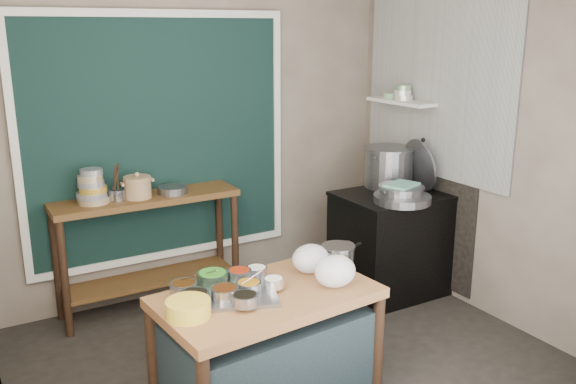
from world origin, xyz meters
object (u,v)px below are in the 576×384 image
stove_block (392,245)px  condiment_tray (229,295)px  back_counter (149,253)px  saucepan (338,255)px  ceramic_crock (138,188)px  stock_pot (389,167)px  prep_table (268,351)px  yellow_basin (188,309)px  steamer (401,193)px  utensil_cup (117,194)px

stove_block → condiment_tray: size_ratio=1.71×
back_counter → saucepan: bearing=-62.7°
ceramic_crock → stock_pot: 2.12m
prep_table → yellow_basin: size_ratio=5.21×
back_counter → ceramic_crock: bearing=-159.1°
back_counter → condiment_tray: (-0.04, -1.62, 0.29)m
saucepan → ceramic_crock: bearing=102.4°
saucepan → steamer: size_ratio=0.60×
stock_pot → prep_table: bearing=-147.7°
prep_table → stove_block: (1.73, 0.95, 0.05)m
condiment_tray → yellow_basin: size_ratio=2.20×
back_counter → prep_table: bearing=-84.1°
saucepan → stove_block: bearing=17.8°
utensil_cup → steamer: utensil_cup is taller
stock_pot → steamer: size_ratio=1.19×
saucepan → steamer: (1.02, 0.59, 0.13)m
prep_table → back_counter: 1.69m
back_counter → yellow_basin: bearing=-100.7°
steamer → yellow_basin: bearing=-159.2°
yellow_basin → stock_pot: (2.33, 1.21, 0.26)m
prep_table → yellow_basin: 0.66m
condiment_tray → utensil_cup: utensil_cup is taller
steamer → stock_pot: bearing=64.0°
steamer → back_counter: bearing=152.9°
back_counter → stock_pot: stock_pot is taller
condiment_tray → ceramic_crock: (-0.03, 1.59, 0.26)m
condiment_tray → steamer: 1.98m
stove_block → yellow_basin: 2.47m
prep_table → ceramic_crock: bearing=93.2°
yellow_basin → utensil_cup: size_ratio=1.65×
yellow_basin → steamer: 2.28m
prep_table → ceramic_crock: size_ratio=5.62×
stove_block → saucepan: (-1.12, -0.78, 0.39)m
prep_table → utensil_cup: bearing=98.3°
stock_pot → ceramic_crock: bearing=166.5°
stove_block → utensil_cup: bearing=161.2°
yellow_basin → ceramic_crock: ceramic_crock is taller
condiment_tray → saucepan: saucepan is taller
condiment_tray → yellow_basin: (-0.29, -0.11, 0.03)m
utensil_cup → saucepan: bearing=-56.4°
ceramic_crock → steamer: ceramic_crock is taller
utensil_cup → ceramic_crock: (0.15, -0.02, 0.03)m
stock_pot → steamer: 0.46m
utensil_cup → stock_pot: 2.28m
stove_block → ceramic_crock: bearing=160.3°
condiment_tray → stock_pot: stock_pot is taller
saucepan → ceramic_crock: (-0.85, 1.49, 0.21)m
ceramic_crock → stock_pot: (2.07, -0.50, 0.03)m
utensil_cup → stock_pot: stock_pot is taller
stove_block → saucepan: size_ratio=4.00×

